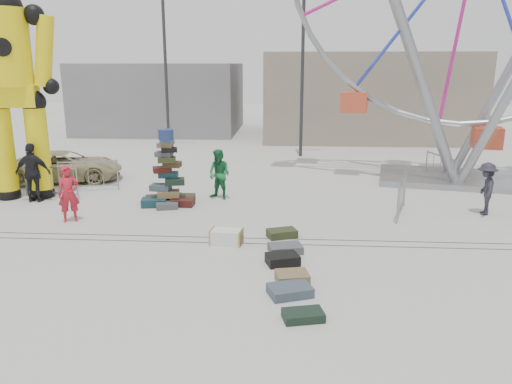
# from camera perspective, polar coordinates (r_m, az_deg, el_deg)

# --- Properties ---
(ground) EXTENTS (90.00, 90.00, 0.00)m
(ground) POSITION_cam_1_polar(r_m,az_deg,el_deg) (12.24, -7.89, -6.69)
(ground) COLOR #9E9E99
(ground) RESTS_ON ground
(track_line_near) EXTENTS (40.00, 0.04, 0.01)m
(track_line_near) POSITION_cam_1_polar(r_m,az_deg,el_deg) (12.79, -7.35, -5.71)
(track_line_near) COLOR #47443F
(track_line_near) RESTS_ON ground
(track_line_far) EXTENTS (40.00, 0.04, 0.01)m
(track_line_far) POSITION_cam_1_polar(r_m,az_deg,el_deg) (13.16, -7.02, -5.11)
(track_line_far) COLOR #47443F
(track_line_far) RESTS_ON ground
(building_right) EXTENTS (12.00, 8.00, 5.00)m
(building_right) POSITION_cam_1_polar(r_m,az_deg,el_deg) (31.57, 12.34, 10.71)
(building_right) COLOR gray
(building_right) RESTS_ON ground
(building_left) EXTENTS (10.00, 8.00, 4.40)m
(building_left) POSITION_cam_1_polar(r_m,az_deg,el_deg) (34.29, -10.62, 10.56)
(building_left) COLOR gray
(building_left) RESTS_ON ground
(lamp_post_right) EXTENTS (1.41, 0.25, 8.00)m
(lamp_post_right) POSITION_cam_1_polar(r_m,az_deg,el_deg) (24.18, 5.57, 14.62)
(lamp_post_right) COLOR #2D2D30
(lamp_post_right) RESTS_ON ground
(lamp_post_left) EXTENTS (1.41, 0.25, 8.00)m
(lamp_post_left) POSITION_cam_1_polar(r_m,az_deg,el_deg) (26.92, -10.12, 14.45)
(lamp_post_left) COLOR #2D2D30
(lamp_post_left) RESTS_ON ground
(suitcase_tower) EXTENTS (1.71, 1.50, 2.42)m
(suitcase_tower) POSITION_cam_1_polar(r_m,az_deg,el_deg) (16.12, -10.02, 0.93)
(suitcase_tower) COLOR #163A43
(suitcase_tower) RESTS_ON ground
(crash_test_dummy) EXTENTS (2.94, 1.29, 7.38)m
(crash_test_dummy) POSITION_cam_1_polar(r_m,az_deg,el_deg) (18.02, -26.04, 11.45)
(crash_test_dummy) COLOR black
(crash_test_dummy) RESTS_ON ground
(steamer_trunk) EXTENTS (0.84, 0.55, 0.37)m
(steamer_trunk) POSITION_cam_1_polar(r_m,az_deg,el_deg) (12.54, -3.40, -5.16)
(steamer_trunk) COLOR silver
(steamer_trunk) RESTS_ON ground
(row_case_0) EXTENTS (0.86, 0.70, 0.21)m
(row_case_0) POSITION_cam_1_polar(r_m,az_deg,el_deg) (13.05, 2.98, -4.73)
(row_case_0) COLOR #2E361B
(row_case_0) RESTS_ON ground
(row_case_1) EXTENTS (0.89, 0.71, 0.19)m
(row_case_1) POSITION_cam_1_polar(r_m,az_deg,el_deg) (12.05, 3.38, -6.45)
(row_case_1) COLOR #4E5055
(row_case_1) RESTS_ON ground
(row_case_2) EXTENTS (0.84, 0.71, 0.23)m
(row_case_2) POSITION_cam_1_polar(r_m,az_deg,el_deg) (11.35, 3.06, -7.69)
(row_case_2) COLOR black
(row_case_2) RESTS_ON ground
(row_case_3) EXTENTS (0.75, 0.66, 0.22)m
(row_case_3) POSITION_cam_1_polar(r_m,az_deg,el_deg) (10.46, 4.16, -9.72)
(row_case_3) COLOR olive
(row_case_3) RESTS_ON ground
(row_case_4) EXTENTS (0.97, 0.82, 0.19)m
(row_case_4) POSITION_cam_1_polar(r_m,az_deg,el_deg) (9.94, 3.90, -11.16)
(row_case_4) COLOR #3F4E5A
(row_case_4) RESTS_ON ground
(row_case_5) EXTENTS (0.80, 0.59, 0.16)m
(row_case_5) POSITION_cam_1_polar(r_m,az_deg,el_deg) (9.11, 5.41, -13.85)
(row_case_5) COLOR black
(row_case_5) RESTS_ON ground
(barricade_dummy_a) EXTENTS (1.92, 0.75, 1.10)m
(barricade_dummy_a) POSITION_cam_1_polar(r_m,az_deg,el_deg) (19.84, -27.22, 1.69)
(barricade_dummy_a) COLOR gray
(barricade_dummy_a) RESTS_ON ground
(barricade_dummy_b) EXTENTS (1.98, 0.48, 1.10)m
(barricade_dummy_b) POSITION_cam_1_polar(r_m,az_deg,el_deg) (18.06, -22.39, 1.09)
(barricade_dummy_b) COLOR gray
(barricade_dummy_b) RESTS_ON ground
(barricade_dummy_c) EXTENTS (1.97, 0.57, 1.10)m
(barricade_dummy_c) POSITION_cam_1_polar(r_m,az_deg,el_deg) (18.58, -18.61, 1.77)
(barricade_dummy_c) COLOR gray
(barricade_dummy_c) RESTS_ON ground
(barricade_wheel_front) EXTENTS (0.71, 1.93, 1.10)m
(barricade_wheel_front) POSITION_cam_1_polar(r_m,az_deg,el_deg) (15.49, 16.30, -0.48)
(barricade_wheel_front) COLOR gray
(barricade_wheel_front) RESTS_ON ground
(barricade_wheel_back) EXTENTS (0.60, 1.96, 1.10)m
(barricade_wheel_back) POSITION_cam_1_polar(r_m,az_deg,el_deg) (19.94, 20.29, 2.46)
(barricade_wheel_back) COLOR gray
(barricade_wheel_back) RESTS_ON ground
(pedestrian_red) EXTENTS (0.70, 0.61, 1.62)m
(pedestrian_red) POSITION_cam_1_polar(r_m,az_deg,el_deg) (15.10, -20.62, -0.20)
(pedestrian_red) COLOR #B41928
(pedestrian_red) RESTS_ON ground
(pedestrian_green) EXTENTS (1.01, 0.94, 1.66)m
(pedestrian_green) POSITION_cam_1_polar(r_m,az_deg,el_deg) (16.56, -4.22, 2.02)
(pedestrian_green) COLOR #196734
(pedestrian_green) RESTS_ON ground
(pedestrian_black) EXTENTS (1.16, 0.53, 1.93)m
(pedestrian_black) POSITION_cam_1_polar(r_m,az_deg,el_deg) (17.66, -24.12, 2.01)
(pedestrian_black) COLOR black
(pedestrian_black) RESTS_ON ground
(pedestrian_grey) EXTENTS (0.80, 1.12, 1.57)m
(pedestrian_grey) POSITION_cam_1_polar(r_m,az_deg,el_deg) (16.31, 24.79, 0.35)
(pedestrian_grey) COLOR #23222D
(pedestrian_grey) RESTS_ON ground
(parked_suv) EXTENTS (4.45, 2.74, 1.15)m
(parked_suv) POSITION_cam_1_polar(r_m,az_deg,el_deg) (20.47, -20.93, 2.77)
(parked_suv) COLOR tan
(parked_suv) RESTS_ON ground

